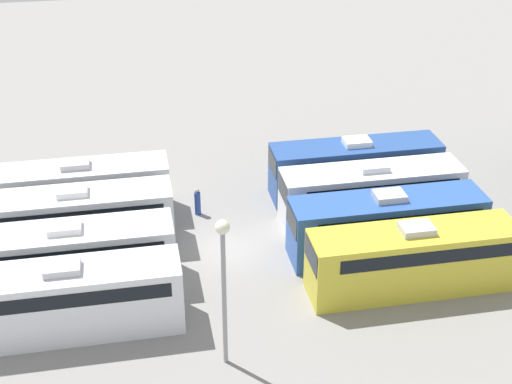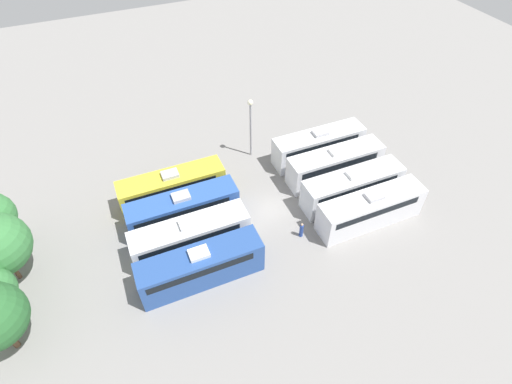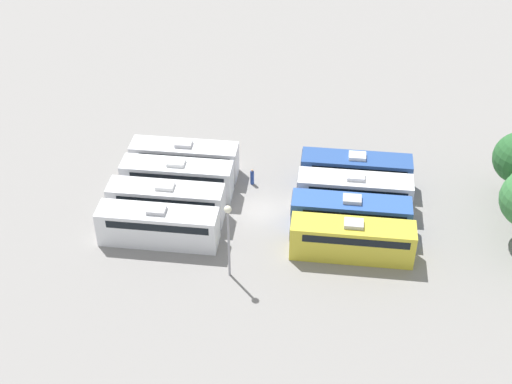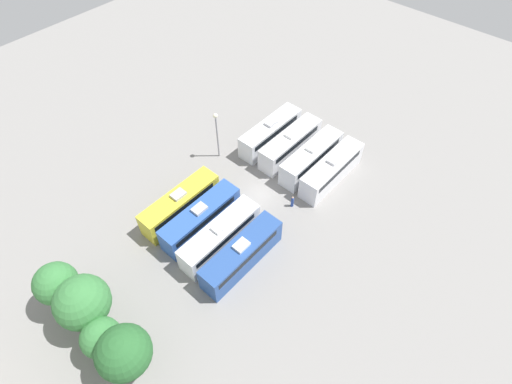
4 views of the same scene
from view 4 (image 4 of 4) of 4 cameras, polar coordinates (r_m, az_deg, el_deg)
ground_plane at (r=50.00m, az=0.46°, el=-0.40°), size 116.88×116.88×0.00m
bus_0 at (r=51.30m, az=10.75°, el=3.20°), size 2.63×10.41×3.66m
bus_1 at (r=52.41m, az=7.90°, el=4.96°), size 2.63×10.41×3.66m
bus_2 at (r=53.98m, az=4.92°, el=6.93°), size 2.63×10.41×3.66m
bus_3 at (r=55.49m, az=2.06°, el=8.54°), size 2.63×10.41×3.66m
bus_4 at (r=42.90m, az=-2.07°, el=-8.84°), size 2.63×10.41×3.66m
bus_5 at (r=44.29m, az=-5.16°, el=-6.28°), size 2.63×10.41×3.66m
bus_6 at (r=45.96m, az=-7.91°, el=-3.69°), size 2.63×10.41×3.66m
bus_7 at (r=47.61m, az=-10.78°, el=-1.66°), size 2.63×10.41×3.66m
worker_person at (r=48.48m, az=5.21°, el=-1.39°), size 0.36×0.36×1.70m
light_pole at (r=51.59m, az=-5.66°, el=9.10°), size 0.60×0.60×7.21m
tree_0 at (r=37.61m, az=-18.36°, el=-20.94°), size 4.80×4.80×6.74m
tree_1 at (r=39.70m, az=-21.25°, el=-18.81°), size 3.64×3.64×5.28m
tree_2 at (r=40.57m, az=-23.56°, el=-14.22°), size 5.11×5.11×7.05m
tree_3 at (r=42.55m, az=-26.68°, el=-11.59°), size 4.10×4.10×6.55m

